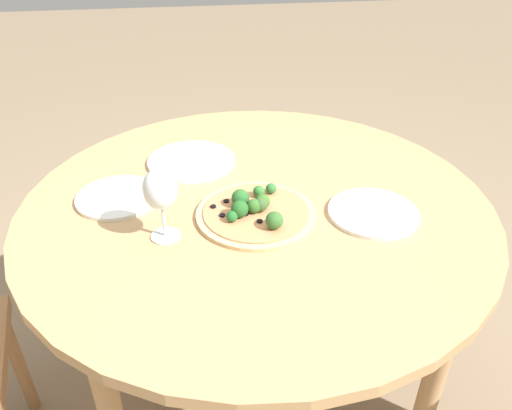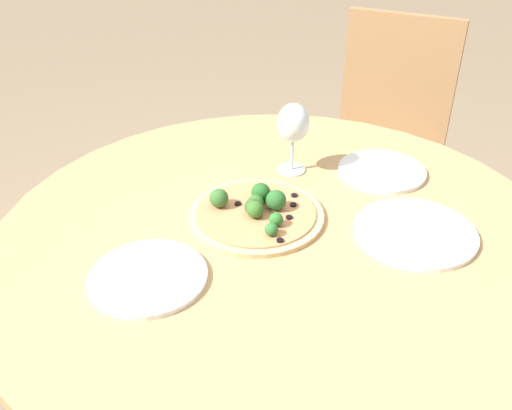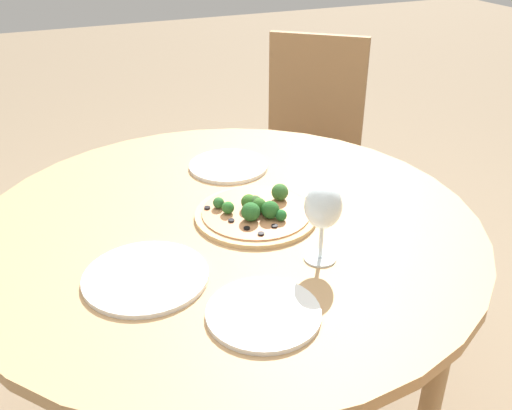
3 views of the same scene
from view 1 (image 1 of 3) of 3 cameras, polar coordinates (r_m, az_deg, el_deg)
name	(u,v)px [view 1 (image 1 of 3)]	position (r m, az deg, el deg)	size (l,w,h in m)	color
ground_plane	(256,385)	(1.72, 0.00, -19.93)	(12.00, 12.00, 0.00)	#847056
dining_table	(256,223)	(1.27, 0.00, -2.09)	(1.15, 1.15, 0.71)	tan
pizza	(255,211)	(1.17, -0.08, -0.70)	(0.28, 0.28, 0.06)	tan
wine_glass	(160,191)	(1.06, -10.89, 1.57)	(0.07, 0.07, 0.17)	silver
plate_near	(373,213)	(1.21, 13.24, -0.85)	(0.21, 0.21, 0.01)	silver
plate_far	(118,197)	(1.28, -15.52, 0.88)	(0.20, 0.20, 0.01)	silver
plate_side	(191,161)	(1.41, -7.41, 5.02)	(0.24, 0.24, 0.01)	silver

